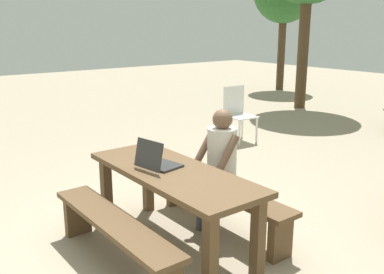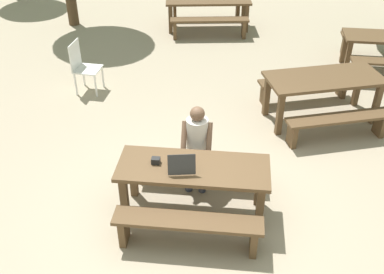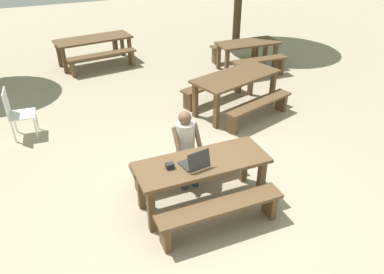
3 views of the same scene
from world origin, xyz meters
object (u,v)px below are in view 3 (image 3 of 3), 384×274
(small_pouch, at_px, (170,166))
(person_seated, at_px, (186,144))
(picnic_table_distant, at_px, (248,47))
(laptop, at_px, (195,162))
(picnic_table_mid, at_px, (236,81))
(plastic_chair, at_px, (17,112))
(picnic_table_front, at_px, (202,168))
(picnic_table_rear, at_px, (94,42))

(small_pouch, bearing_deg, person_seated, 50.35)
(picnic_table_distant, bearing_deg, person_seated, -128.56)
(small_pouch, height_order, person_seated, person_seated)
(small_pouch, bearing_deg, laptop, -15.56)
(laptop, height_order, person_seated, person_seated)
(picnic_table_mid, distance_m, picnic_table_distant, 2.53)
(plastic_chair, distance_m, picnic_table_distant, 5.84)
(picnic_table_front, height_order, small_pouch, small_pouch)
(person_seated, relative_size, plastic_chair, 1.27)
(small_pouch, distance_m, picnic_table_mid, 3.36)
(plastic_chair, distance_m, picnic_table_mid, 4.21)
(picnic_table_mid, bearing_deg, picnic_table_distant, 37.10)
(plastic_chair, relative_size, picnic_table_distant, 0.58)
(picnic_table_mid, relative_size, picnic_table_rear, 0.97)
(small_pouch, xyz_separation_m, picnic_table_distant, (3.76, 4.51, -0.18))
(person_seated, relative_size, picnic_table_rear, 0.58)
(picnic_table_front, height_order, picnic_table_rear, picnic_table_front)
(picnic_table_mid, relative_size, picnic_table_distant, 1.24)
(picnic_table_rear, bearing_deg, small_pouch, -99.07)
(laptop, xyz_separation_m, picnic_table_mid, (1.98, 2.54, -0.13))
(person_seated, xyz_separation_m, picnic_table_distant, (3.32, 3.98, -0.10))
(picnic_table_front, bearing_deg, picnic_table_mid, 53.13)
(picnic_table_front, distance_m, person_seated, 0.55)
(small_pouch, relative_size, plastic_chair, 0.11)
(small_pouch, distance_m, picnic_table_distant, 5.88)
(laptop, bearing_deg, picnic_table_front, -159.85)
(picnic_table_front, distance_m, picnic_table_distant, 5.61)
(small_pouch, xyz_separation_m, picnic_table_rear, (0.13, 6.42, -0.15))
(picnic_table_front, relative_size, picnic_table_mid, 0.91)
(plastic_chair, bearing_deg, picnic_table_distant, -70.87)
(plastic_chair, bearing_deg, picnic_table_mid, -93.43)
(person_seated, bearing_deg, small_pouch, -129.65)
(picnic_table_distant, bearing_deg, laptop, -125.51)
(small_pouch, xyz_separation_m, plastic_chair, (-1.87, 3.00, -0.27))
(small_pouch, distance_m, person_seated, 0.70)
(picnic_table_front, bearing_deg, plastic_chair, 127.66)
(picnic_table_front, relative_size, plastic_chair, 1.94)
(laptop, xyz_separation_m, person_seated, (0.12, 0.62, -0.10))
(picnic_table_front, xyz_separation_m, picnic_table_rear, (-0.33, 6.43, 0.00))
(small_pouch, bearing_deg, picnic_table_rear, 88.85)
(picnic_table_mid, bearing_deg, picnic_table_rear, 101.10)
(laptop, distance_m, picnic_table_rear, 6.51)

